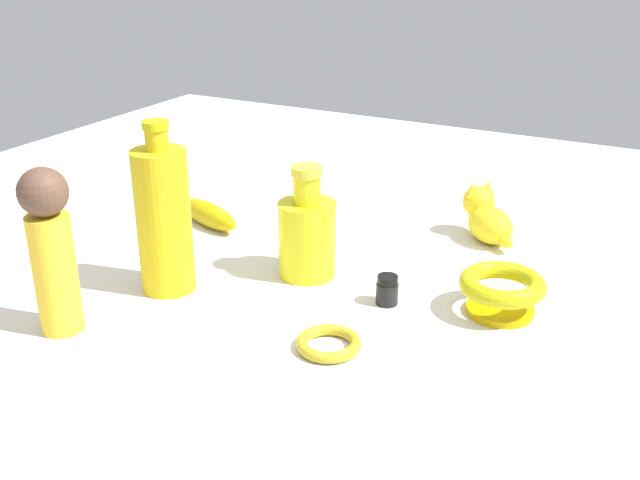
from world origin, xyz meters
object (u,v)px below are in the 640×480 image
object	(u,v)px
bangle	(329,343)
bowl	(502,289)
nail_polish_jar	(386,291)
bottle_tall	(164,219)
cat_figurine	(487,217)
banana	(208,214)
person_figure_adult	(51,248)
bottle_short	(307,234)

from	to	relation	value
bangle	bowl	bearing A→B (deg)	139.55
nail_polish_jar	bowl	world-z (taller)	bowl
bottle_tall	cat_figurine	size ratio (longest dim) A/B	2.19
cat_figurine	banana	bearing A→B (deg)	-69.55
bottle_tall	banana	bearing A→B (deg)	-157.75
bottle_tall	person_figure_adult	distance (m)	0.17
person_figure_adult	bottle_short	distance (m)	0.37
bangle	banana	distance (m)	0.47
cat_figurine	nail_polish_jar	size ratio (longest dim) A/B	2.68
cat_figurine	bowl	bearing A→B (deg)	20.82
bottle_tall	bangle	bearing A→B (deg)	81.75
bangle	person_figure_adult	bearing A→B (deg)	-70.13
person_figure_adult	banana	size ratio (longest dim) A/B	1.43
banana	bangle	bearing A→B (deg)	-15.32
bowl	cat_figurine	bearing A→B (deg)	-159.18
cat_figurine	bowl	world-z (taller)	cat_figurine
nail_polish_jar	bangle	bearing A→B (deg)	-6.68
person_figure_adult	cat_figurine	distance (m)	0.70
bottle_tall	cat_figurine	bearing A→B (deg)	137.97
bangle	bowl	distance (m)	0.26
banana	bottle_short	size ratio (longest dim) A/B	0.91
bangle	bottle_short	world-z (taller)	bottle_short
bangle	bottle_tall	bearing A→B (deg)	-98.25
bottle_tall	nail_polish_jar	distance (m)	0.33
bangle	banana	bearing A→B (deg)	-125.46
bottle_tall	bowl	distance (m)	0.49
bangle	nail_polish_jar	size ratio (longest dim) A/B	1.96
banana	bowl	bearing A→B (deg)	12.17
bottle_short	bowl	xyz separation A→B (m)	(-0.02, 0.30, -0.03)
bangle	cat_figurine	size ratio (longest dim) A/B	0.73
bangle	bowl	size ratio (longest dim) A/B	0.71
cat_figurine	nail_polish_jar	bearing A→B (deg)	-10.64
person_figure_adult	banana	world-z (taller)	person_figure_adult
bottle_short	bowl	world-z (taller)	bottle_short
cat_figurine	nail_polish_jar	xyz separation A→B (m)	(0.30, -0.06, -0.02)
bangle	banana	world-z (taller)	banana
bottle_short	bowl	distance (m)	0.30
bottle_short	banana	bearing A→B (deg)	-110.23
bottle_short	nail_polish_jar	size ratio (longest dim) A/B	4.02
bangle	bottle_short	distance (m)	0.23
cat_figurine	nail_polish_jar	distance (m)	0.30
bowl	person_figure_adult	bearing A→B (deg)	-57.78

